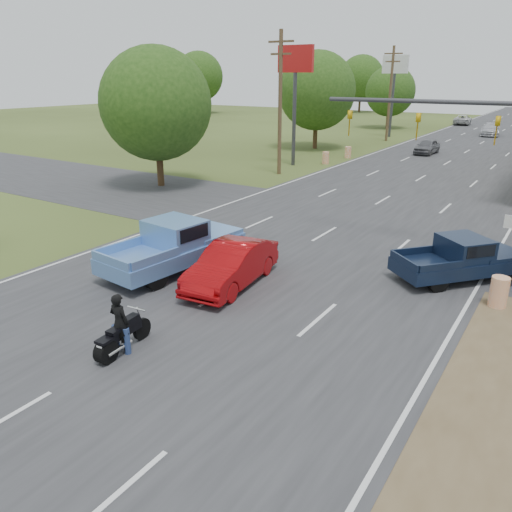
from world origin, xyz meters
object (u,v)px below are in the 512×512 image
Objects in this scene: blue_pickup at (177,244)px; navy_pickup at (463,258)px; red_convertible at (231,265)px; rider at (120,325)px; distant_car_silver at (490,130)px; distant_car_white at (462,120)px; motorcycle at (120,338)px; distant_car_grey at (427,147)px.

navy_pickup is at bearing 33.23° from blue_pickup.
red_convertible is 0.76× the size of blue_pickup.
red_convertible is 2.83× the size of rider.
red_convertible is at bearing 1.13° from blue_pickup.
distant_car_silver is 14.68m from distant_car_white.
navy_pickup is at bearing -89.46° from distant_car_silver.
blue_pickup is 1.17× the size of distant_car_white.
navy_pickup reaches higher than red_convertible.
distant_car_silver is (-0.54, 60.46, 0.28)m from motorcycle.
distant_car_grey is (-0.01, 35.23, -0.29)m from blue_pickup.
red_convertible is 8.35m from navy_pickup.
blue_pickup is at bearing -99.92° from distant_car_silver.
rider is at bearing -96.92° from distant_car_silver.
red_convertible is 0.94× the size of navy_pickup.
blue_pickup is at bearing -88.01° from distant_car_grey.
red_convertible is 5.31m from rider.
blue_pickup reaches higher than distant_car_silver.
motorcycle is at bearing -96.92° from distant_car_silver.
distant_car_grey is 19.78m from distant_car_silver.
distant_car_grey is 33.23m from distant_car_white.
motorcycle is at bearing -81.48° from navy_pickup.
rider is 0.32× the size of distant_car_white.
red_convertible is at bearing 87.39° from motorcycle.
distant_car_silver reaches higher than distant_car_grey.
rider reaches higher than distant_car_white.
red_convertible is 5.36m from motorcycle.
navy_pickup is at bearing -70.86° from distant_car_grey.
navy_pickup is at bearing 30.54° from red_convertible.
distant_car_white is (-6.00, 13.40, -0.03)m from distant_car_silver.
blue_pickup is (-2.92, 5.60, 0.51)m from motorcycle.
motorcycle is 0.51× the size of distant_car_grey.
red_convertible is 35.58m from distant_car_grey.
blue_pickup reaches higher than rider.
blue_pickup is 68.36m from distant_car_white.
rider is 74.10m from distant_car_white.
distant_car_grey is 0.78× the size of distant_car_white.
navy_pickup is 31.86m from distant_car_grey.
blue_pickup reaches higher than navy_pickup.
rider is (0.19, -5.31, 0.06)m from red_convertible.
blue_pickup is at bearing 85.50° from distant_car_white.
distant_car_grey is (-2.74, 35.48, -0.07)m from red_convertible.
distant_car_grey is at bearing -90.56° from rider.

